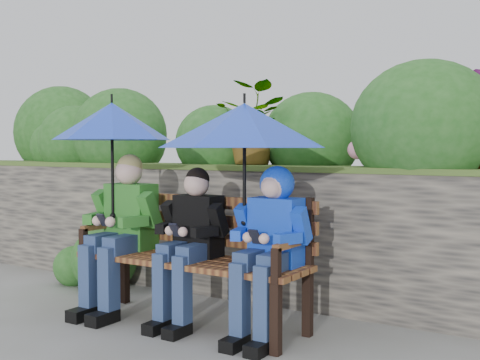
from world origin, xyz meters
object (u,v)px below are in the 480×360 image
Objects in this scene: boy_middle at (190,237)px; boy_right at (270,237)px; umbrella_left at (112,121)px; umbrella_right at (244,126)px; park_bench at (196,250)px; boy_left at (122,225)px.

boy_middle is 0.59m from boy_right.
umbrella_right is at bearing 1.63° from umbrella_left.
boy_middle is 0.98× the size of boy_right.
boy_left is (-0.59, -0.08, 0.13)m from park_bench.
park_bench is at bearing 172.96° from umbrella_right.
boy_middle reaches higher than park_bench.
boy_left is 1.27× the size of umbrella_left.
boy_left reaches higher than boy_middle.
umbrella_right is (0.41, -0.05, 0.81)m from park_bench.
park_bench is 1.54× the size of boy_right.
umbrella_right is at bearing 177.87° from boy_right.
umbrella_right is at bearing 1.46° from boy_left.
umbrella_left reaches higher than boy_right.
boy_right is (0.59, -0.06, 0.14)m from park_bench.
park_bench is at bearing 6.92° from umbrella_left.
park_bench is 1.57× the size of boy_middle.
umbrella_right reaches higher than boy_middle.
boy_right is 1.00× the size of umbrella_right.
park_bench is at bearing 93.72° from boy_middle.
umbrella_right is (1.00, 0.03, 0.68)m from boy_left.
boy_middle is 0.98× the size of umbrella_right.
boy_right reaches higher than park_bench.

